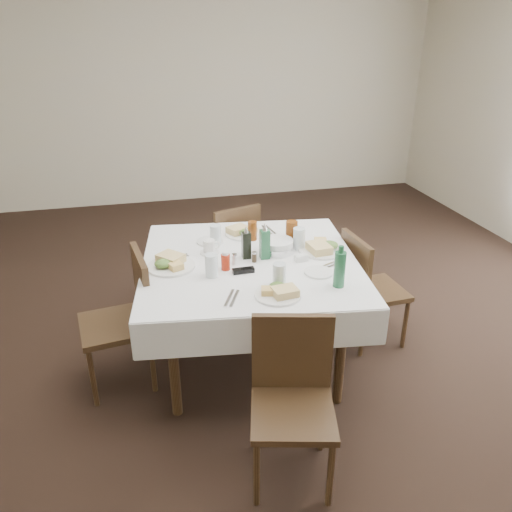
{
  "coord_description": "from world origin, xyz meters",
  "views": [
    {
      "loc": [
        -0.78,
        -2.89,
        2.12
      ],
      "look_at": [
        -0.12,
        -0.14,
        0.8
      ],
      "focal_mm": 35.0,
      "sensor_mm": 36.0,
      "label": 1
    }
  ],
  "objects_px": {
    "dining_table": "(250,271)",
    "green_bottle": "(340,269)",
    "ketchup_bottle": "(226,261)",
    "water_e": "(299,239)",
    "chair_north": "(232,247)",
    "coffee_mug": "(210,247)",
    "oil_cruet_dark": "(246,244)",
    "chair_east": "(365,283)",
    "water_s": "(279,275)",
    "oil_cruet_green": "(265,243)",
    "chair_south": "(292,389)",
    "water_n": "(215,235)",
    "water_w": "(212,265)",
    "chair_west": "(128,312)",
    "bread_basket": "(277,246)"
  },
  "relations": [
    {
      "from": "chair_east",
      "to": "ketchup_bottle",
      "type": "distance_m",
      "value": 1.07
    },
    {
      "from": "chair_west",
      "to": "green_bottle",
      "type": "height_order",
      "value": "green_bottle"
    },
    {
      "from": "dining_table",
      "to": "oil_cruet_dark",
      "type": "xyz_separation_m",
      "value": [
        -0.02,
        0.04,
        0.17
      ]
    },
    {
      "from": "coffee_mug",
      "to": "oil_cruet_green",
      "type": "bearing_deg",
      "value": -24.95
    },
    {
      "from": "dining_table",
      "to": "chair_east",
      "type": "height_order",
      "value": "chair_east"
    },
    {
      "from": "ketchup_bottle",
      "to": "green_bottle",
      "type": "distance_m",
      "value": 0.69
    },
    {
      "from": "dining_table",
      "to": "oil_cruet_green",
      "type": "height_order",
      "value": "oil_cruet_green"
    },
    {
      "from": "chair_south",
      "to": "water_n",
      "type": "xyz_separation_m",
      "value": [
        -0.17,
        1.22,
        0.35
      ]
    },
    {
      "from": "chair_east",
      "to": "chair_west",
      "type": "relative_size",
      "value": 0.94
    },
    {
      "from": "ketchup_bottle",
      "to": "water_e",
      "type": "bearing_deg",
      "value": 20.04
    },
    {
      "from": "dining_table",
      "to": "chair_south",
      "type": "height_order",
      "value": "chair_south"
    },
    {
      "from": "dining_table",
      "to": "chair_south",
      "type": "distance_m",
      "value": 0.95
    },
    {
      "from": "water_s",
      "to": "green_bottle",
      "type": "bearing_deg",
      "value": -13.82
    },
    {
      "from": "chair_south",
      "to": "water_s",
      "type": "bearing_deg",
      "value": 81.36
    },
    {
      "from": "dining_table",
      "to": "coffee_mug",
      "type": "xyz_separation_m",
      "value": [
        -0.23,
        0.16,
        0.12
      ]
    },
    {
      "from": "dining_table",
      "to": "green_bottle",
      "type": "relative_size",
      "value": 6.08
    },
    {
      "from": "water_n",
      "to": "green_bottle",
      "type": "height_order",
      "value": "green_bottle"
    },
    {
      "from": "oil_cruet_dark",
      "to": "chair_south",
      "type": "bearing_deg",
      "value": -89.05
    },
    {
      "from": "water_n",
      "to": "water_e",
      "type": "xyz_separation_m",
      "value": [
        0.52,
        -0.2,
        0.0
      ]
    },
    {
      "from": "chair_north",
      "to": "coffee_mug",
      "type": "xyz_separation_m",
      "value": [
        -0.28,
        -0.69,
        0.32
      ]
    },
    {
      "from": "chair_east",
      "to": "oil_cruet_green",
      "type": "xyz_separation_m",
      "value": [
        -0.74,
        -0.02,
        0.39
      ]
    },
    {
      "from": "water_s",
      "to": "oil_cruet_green",
      "type": "distance_m",
      "value": 0.38
    },
    {
      "from": "ketchup_bottle",
      "to": "coffee_mug",
      "type": "xyz_separation_m",
      "value": [
        -0.06,
        0.26,
        -0.01
      ]
    },
    {
      "from": "water_n",
      "to": "oil_cruet_dark",
      "type": "relative_size",
      "value": 0.63
    },
    {
      "from": "water_e",
      "to": "water_w",
      "type": "height_order",
      "value": "water_e"
    },
    {
      "from": "dining_table",
      "to": "green_bottle",
      "type": "distance_m",
      "value": 0.64
    },
    {
      "from": "chair_south",
      "to": "chair_east",
      "type": "height_order",
      "value": "chair_south"
    },
    {
      "from": "chair_south",
      "to": "chair_west",
      "type": "height_order",
      "value": "chair_west"
    },
    {
      "from": "ketchup_bottle",
      "to": "chair_east",
      "type": "bearing_deg",
      "value": 7.32
    },
    {
      "from": "ketchup_bottle",
      "to": "chair_north",
      "type": "bearing_deg",
      "value": 77.09
    },
    {
      "from": "water_n",
      "to": "water_w",
      "type": "distance_m",
      "value": 0.47
    },
    {
      "from": "chair_north",
      "to": "chair_west",
      "type": "distance_m",
      "value": 1.2
    },
    {
      "from": "green_bottle",
      "to": "dining_table",
      "type": "bearing_deg",
      "value": 132.13
    },
    {
      "from": "chair_south",
      "to": "green_bottle",
      "type": "bearing_deg",
      "value": 48.97
    },
    {
      "from": "water_n",
      "to": "water_s",
      "type": "bearing_deg",
      "value": -69.06
    },
    {
      "from": "bread_basket",
      "to": "ketchup_bottle",
      "type": "height_order",
      "value": "ketchup_bottle"
    },
    {
      "from": "water_n",
      "to": "coffee_mug",
      "type": "height_order",
      "value": "water_n"
    },
    {
      "from": "oil_cruet_dark",
      "to": "green_bottle",
      "type": "xyz_separation_m",
      "value": [
        0.43,
        -0.49,
        0.02
      ]
    },
    {
      "from": "chair_east",
      "to": "water_e",
      "type": "xyz_separation_m",
      "value": [
        -0.48,
        0.06,
        0.36
      ]
    },
    {
      "from": "oil_cruet_dark",
      "to": "oil_cruet_green",
      "type": "height_order",
      "value": "oil_cruet_green"
    },
    {
      "from": "chair_west",
      "to": "water_s",
      "type": "height_order",
      "value": "water_s"
    },
    {
      "from": "oil_cruet_green",
      "to": "ketchup_bottle",
      "type": "height_order",
      "value": "oil_cruet_green"
    },
    {
      "from": "coffee_mug",
      "to": "bread_basket",
      "type": "bearing_deg",
      "value": -8.74
    },
    {
      "from": "chair_south",
      "to": "oil_cruet_dark",
      "type": "height_order",
      "value": "oil_cruet_dark"
    },
    {
      "from": "oil_cruet_green",
      "to": "oil_cruet_dark",
      "type": "bearing_deg",
      "value": 165.52
    },
    {
      "from": "bread_basket",
      "to": "coffee_mug",
      "type": "distance_m",
      "value": 0.44
    },
    {
      "from": "water_s",
      "to": "water_e",
      "type": "bearing_deg",
      "value": 60.27
    },
    {
      "from": "chair_west",
      "to": "oil_cruet_dark",
      "type": "height_order",
      "value": "oil_cruet_dark"
    },
    {
      "from": "water_s",
      "to": "ketchup_bottle",
      "type": "xyz_separation_m",
      "value": [
        -0.26,
        0.28,
        -0.01
      ]
    },
    {
      "from": "coffee_mug",
      "to": "water_s",
      "type": "bearing_deg",
      "value": -59.38
    }
  ]
}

